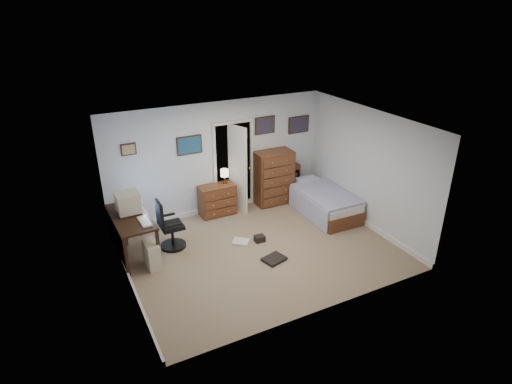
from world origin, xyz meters
TOP-DOWN VIEW (x-y plane):
  - floor at (0.00, 0.00)m, footprint 5.00×4.00m
  - computer_desk at (-2.30, 0.95)m, footprint 0.71×1.45m
  - crt_monitor at (-2.18, 1.10)m, footprint 0.44×0.41m
  - keyboard at (-2.02, 0.60)m, footprint 0.18×0.44m
  - pc_tower at (-2.00, 0.40)m, footprint 0.24×0.47m
  - office_chair at (-1.53, 0.88)m, footprint 0.50×0.50m
  - media_stack at (-2.32, 1.41)m, footprint 0.16×0.16m
  - low_dresser at (-0.16, 1.77)m, footprint 0.80×0.41m
  - table_lamp at (0.04, 1.78)m, footprint 0.18×0.18m
  - doorway at (0.35, 2.27)m, footprint 0.96×1.12m
  - tall_dresser at (1.26, 1.75)m, footprint 0.88×0.54m
  - headboard_bookcase at (1.57, 1.86)m, footprint 0.92×0.26m
  - bed at (1.99, 0.74)m, footprint 1.00×1.82m
  - wall_posters at (0.57, 1.98)m, footprint 4.38×0.04m
  - floor_clutter at (0.01, -0.03)m, footprint 0.73×1.26m

SIDE VIEW (x-z plane):
  - floor at x=0.00m, z-range -0.02..0.00m
  - floor_clutter at x=0.01m, z-range -0.03..0.10m
  - pc_tower at x=-2.00m, z-range 0.00..0.49m
  - bed at x=1.99m, z-range -0.02..0.58m
  - low_dresser at x=-0.16m, z-range 0.00..0.70m
  - media_stack at x=-2.32m, z-range 0.00..0.76m
  - office_chair at x=-1.53m, z-range -0.12..0.90m
  - headboard_bookcase at x=1.57m, z-range 0.02..0.84m
  - computer_desk at x=-2.30m, z-range 0.22..1.04m
  - tall_dresser at x=1.26m, z-range 0.00..1.28m
  - keyboard at x=-2.02m, z-range 0.82..0.85m
  - table_lamp at x=0.04m, z-range 0.78..1.13m
  - doorway at x=0.35m, z-range -0.02..2.03m
  - crt_monitor at x=-2.18m, z-range 0.83..1.22m
  - wall_posters at x=0.57m, z-range 1.45..2.05m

